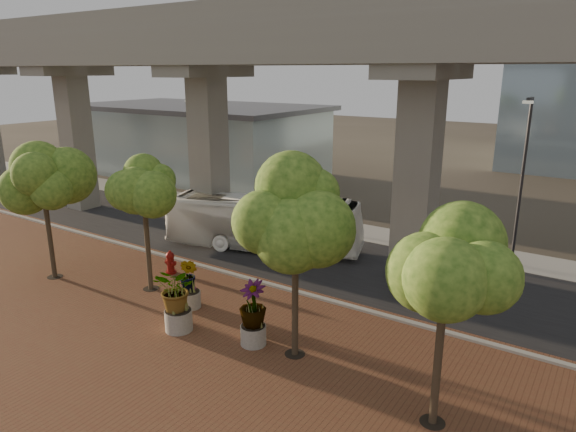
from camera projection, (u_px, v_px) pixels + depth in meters
The scene contains 18 objects.
ground at pixel (278, 268), 25.12m from camera, with size 160.00×160.00×0.00m, color #383329.
brick_plaza at pixel (153, 336), 18.69m from camera, with size 70.00×13.00×0.06m, color brown.
asphalt_road at pixel (299, 256), 26.72m from camera, with size 90.00×8.00×0.04m, color black.
curb_strip at pixel (253, 280), 23.50m from camera, with size 70.00×0.25×0.16m, color #A19F96.
far_sidewalk at pixel (348, 230), 31.14m from camera, with size 90.00×3.00×0.06m, color #A19F96.
transit_viaduct at pixel (300, 115), 24.73m from camera, with size 72.00×5.60×12.40m.
station_pavilion at pixel (198, 139), 47.67m from camera, with size 23.00×13.00×6.30m.
transit_bus at pixel (263, 223), 27.47m from camera, with size 2.48×10.54×2.94m, color white.
fire_hydrant at pixel (170, 262), 24.25m from camera, with size 0.56×0.51×1.12m.
planter_front at pixel (177, 293), 18.66m from camera, with size 2.25×2.25×2.48m.
planter_right at pixel (253, 307), 17.69m from camera, with size 2.22×2.22×2.37m.
planter_left at pixel (189, 278), 20.56m from camera, with size 1.93×1.93×2.12m.
street_tree_far_west at pixel (42, 180), 22.69m from camera, with size 4.13×4.13×6.53m.
street_tree_near_west at pixel (143, 189), 21.42m from camera, with size 3.04×3.04×5.94m.
street_tree_near_east at pixel (295, 217), 16.12m from camera, with size 3.68×3.68×6.54m.
street_tree_far_east at pixel (445, 285), 12.94m from camera, with size 3.57×3.57×5.73m.
streetlamp_west at pixel (199, 146), 34.77m from camera, with size 0.37×1.09×7.55m.
streetlamp_east at pixel (522, 175), 23.21m from camera, with size 0.41×1.19×8.20m.
Camera 1 is at (13.34, -19.30, 9.36)m, focal length 32.00 mm.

